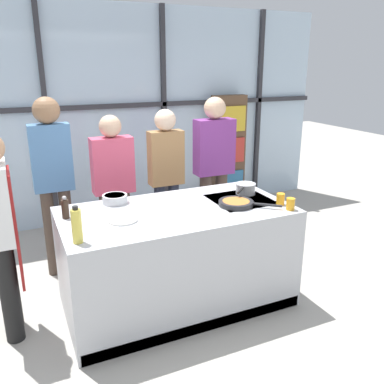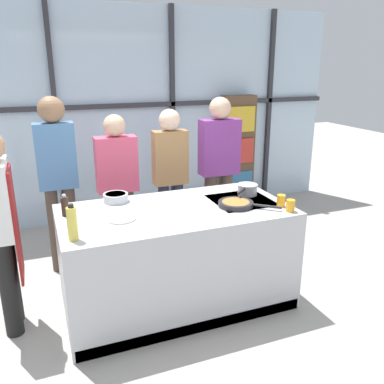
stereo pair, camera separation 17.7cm
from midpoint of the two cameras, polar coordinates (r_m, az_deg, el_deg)
ground_plane at (r=3.85m, az=-3.39°, el=-15.04°), size 18.00×18.00×0.00m
back_window_wall at (r=5.54m, az=-12.62°, el=10.30°), size 6.40×0.10×2.80m
bookshelf at (r=6.06m, az=4.28°, el=5.69°), size 0.51×0.19×1.64m
demo_island at (r=3.63m, az=-3.49°, el=-9.11°), size 1.94×1.01×0.89m
chef at (r=3.38m, az=-26.64°, el=-4.36°), size 0.23×0.43×1.63m
spectator_far_left at (r=4.17m, az=-20.09°, el=2.46°), size 0.37×0.25×1.79m
spectator_center_left at (r=4.29m, az=-12.12°, el=1.37°), size 0.42×0.22×1.59m
spectator_center_right at (r=4.43m, az=-4.79°, el=2.78°), size 0.37×0.23×1.62m
spectator_far_right at (r=4.64m, az=2.00°, el=4.04°), size 0.44×0.24×1.73m
frying_pan at (r=3.54m, az=4.88°, el=-1.57°), size 0.46×0.42×0.04m
saucepan at (r=3.85m, az=6.22°, el=0.51°), size 0.29×0.28×0.10m
white_plate at (r=3.26m, az=-11.23°, el=-3.88°), size 0.24×0.24×0.01m
mixing_bowl at (r=3.67m, az=-12.14°, el=-0.92°), size 0.22×0.22×0.07m
oil_bottle at (r=2.91m, az=-17.56°, el=-4.55°), size 0.07×0.07×0.27m
pepper_grinder at (r=3.40m, az=-18.81°, el=-2.19°), size 0.06×0.06×0.19m
juice_glass_near at (r=3.50m, az=12.26°, el=-1.66°), size 0.07×0.07×0.10m
juice_glass_far at (r=3.60m, az=10.95°, el=-1.00°), size 0.07×0.07×0.10m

